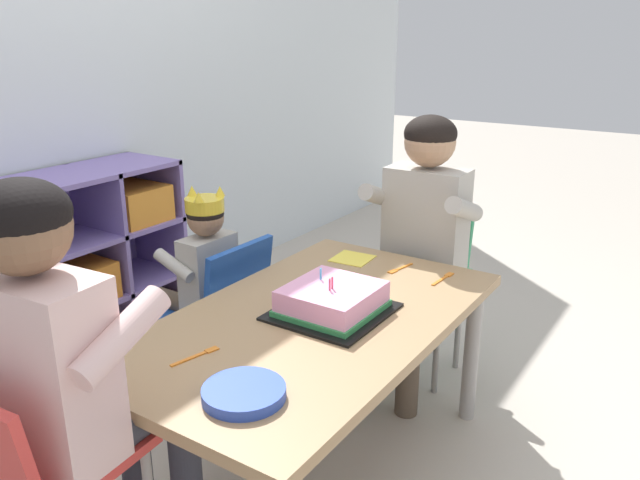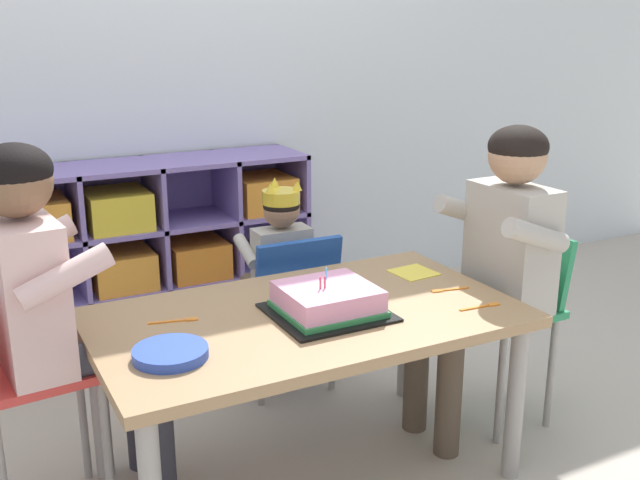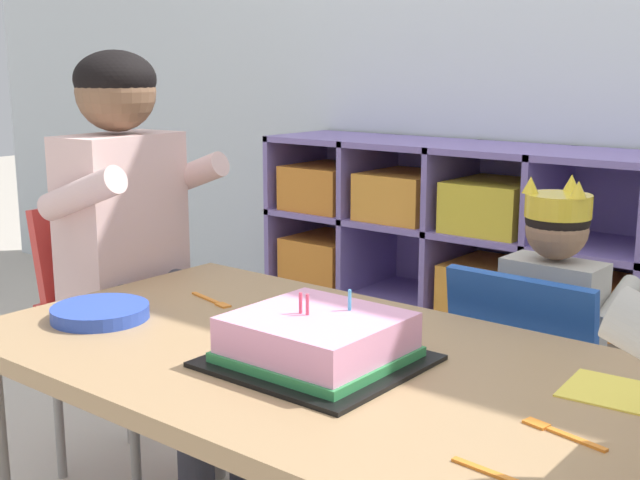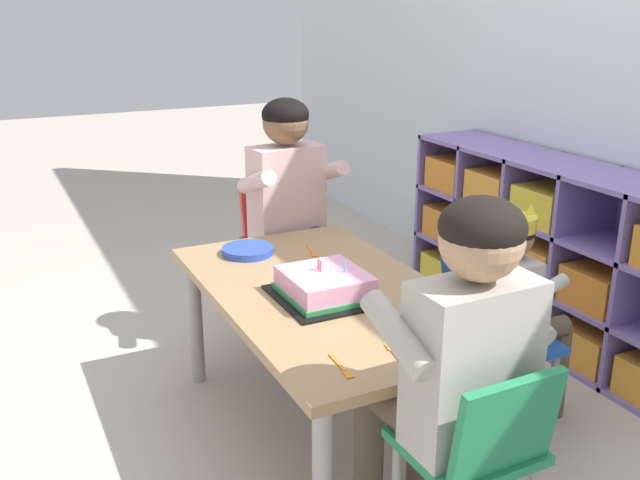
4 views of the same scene
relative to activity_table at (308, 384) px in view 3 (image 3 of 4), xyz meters
The scene contains 12 objects.
storage_cubby_shelf 1.28m from the activity_table, 103.46° to the left, with size 1.65×0.35×0.80m.
activity_table is the anchor object (origin of this frame).
classroom_chair_blue 0.58m from the activity_table, 69.92° to the left, with size 0.36×0.32×0.62m.
child_with_crown 0.67m from the activity_table, 72.87° to the left, with size 0.30×0.31×0.81m.
classroom_chair_adult_side 0.80m from the activity_table, 167.65° to the left, with size 0.38×0.33×0.70m.
adult_helper_seated 0.72m from the activity_table, 164.89° to the left, with size 0.45×0.42×1.07m.
birthday_cake_on_tray 0.12m from the activity_table, 35.64° to the right, with size 0.33×0.31×0.12m.
paper_plate_stack 0.46m from the activity_table, 165.71° to the right, with size 0.19×0.19×0.03m, color blue.
paper_napkin_square 0.51m from the activity_table, 17.34° to the left, with size 0.13×0.13×0.00m, color #F4DB4C.
fork_near_cake_tray 0.48m from the activity_table, ahead, with size 0.13×0.04×0.00m.
fork_near_child_seat 0.53m from the activity_table, 22.85° to the right, with size 0.14×0.02×0.00m.
fork_beside_plate_stack 0.38m from the activity_table, 162.61° to the left, with size 0.14×0.05×0.00m.
Camera 3 is at (0.88, -1.06, 1.04)m, focal length 46.33 mm.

